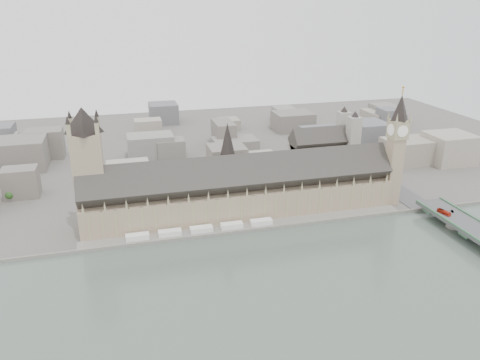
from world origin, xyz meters
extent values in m
plane|color=#595651|center=(0.00, 0.00, 0.00)|extent=(900.00, 900.00, 0.00)
cube|color=gray|center=(0.00, -15.00, 1.50)|extent=(600.00, 1.50, 3.00)
cube|color=gray|center=(0.00, -7.50, 1.00)|extent=(270.00, 15.00, 2.00)
cube|color=white|center=(-90.00, -7.00, 4.00)|extent=(18.00, 7.00, 4.00)
cube|color=white|center=(-65.00, -7.00, 4.00)|extent=(18.00, 7.00, 4.00)
cube|color=white|center=(-40.00, -7.00, 4.00)|extent=(18.00, 7.00, 4.00)
cube|color=white|center=(-15.00, -7.00, 4.00)|extent=(18.00, 7.00, 4.00)
cube|color=white|center=(10.00, -7.00, 4.00)|extent=(18.00, 7.00, 4.00)
cube|color=tan|center=(0.00, 20.00, 12.50)|extent=(265.00, 40.00, 25.00)
cube|color=#2F2D2A|center=(0.00, 20.00, 35.08)|extent=(265.00, 40.73, 40.73)
cube|color=tan|center=(138.00, 8.00, 31.00)|extent=(12.00, 12.00, 62.00)
cube|color=gray|center=(138.00, 8.00, 70.00)|extent=(14.00, 14.00, 16.00)
cylinder|color=white|center=(145.20, 8.00, 70.00)|extent=(0.60, 10.00, 10.00)
cylinder|color=white|center=(130.80, 8.00, 70.00)|extent=(0.60, 10.00, 10.00)
cylinder|color=white|center=(138.00, 15.20, 70.00)|extent=(10.00, 0.60, 10.00)
cylinder|color=white|center=(138.00, 0.80, 70.00)|extent=(10.00, 0.60, 10.00)
cone|color=black|center=(138.00, 8.00, 89.00)|extent=(17.00, 17.00, 22.00)
cylinder|color=gold|center=(138.00, 8.00, 103.00)|extent=(1.00, 1.00, 6.00)
sphere|color=gold|center=(138.00, 8.00, 106.50)|extent=(2.00, 2.00, 2.00)
cone|color=gray|center=(144.50, 14.50, 82.00)|extent=(2.40, 2.40, 8.00)
cone|color=gray|center=(131.50, 14.50, 82.00)|extent=(2.40, 2.40, 8.00)
cone|color=gray|center=(144.50, 1.50, 82.00)|extent=(2.40, 2.40, 8.00)
cone|color=gray|center=(131.50, 1.50, 82.00)|extent=(2.40, 2.40, 8.00)
cube|color=tan|center=(-122.00, 26.00, 40.00)|extent=(23.00, 23.00, 80.00)
cone|color=black|center=(-122.00, 26.00, 90.00)|extent=(30.00, 30.00, 20.00)
cylinder|color=gray|center=(-10.00, 26.00, 43.00)|extent=(12.00, 12.00, 20.00)
cone|color=black|center=(-10.00, 26.00, 67.00)|extent=(13.00, 13.00, 28.00)
cube|color=gray|center=(105.00, 95.00, 17.00)|extent=(60.00, 28.00, 34.00)
cube|color=#2F2D2A|center=(105.00, 95.00, 39.00)|extent=(60.00, 28.28, 28.28)
cube|color=gray|center=(137.00, 107.00, 32.00)|extent=(12.00, 12.00, 64.00)
cube|color=gray|center=(137.00, 83.00, 32.00)|extent=(12.00, 12.00, 64.00)
imported|color=red|center=(155.59, -43.60, 11.93)|extent=(5.40, 12.37, 3.35)
imported|color=gray|center=(165.03, -42.20, 10.88)|extent=(2.57, 4.07, 1.27)
camera|label=1|loc=(-96.23, -337.66, 173.18)|focal=35.00mm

